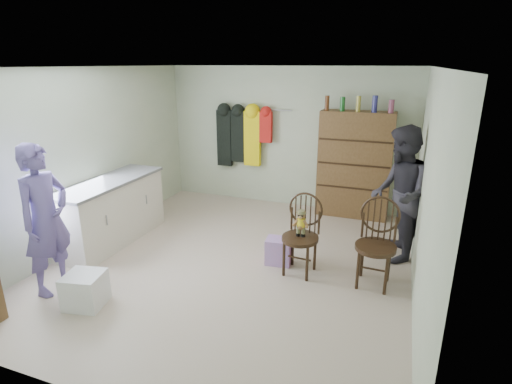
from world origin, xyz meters
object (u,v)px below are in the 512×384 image
at_px(chair_far, 377,239).
at_px(dresser, 354,165).
at_px(counter, 111,211).
at_px(chair_front, 302,230).

xyz_separation_m(chair_far, dresser, (-0.55, 2.21, 0.34)).
xyz_separation_m(counter, chair_far, (3.75, 0.09, 0.10)).
height_order(chair_front, dresser, dresser).
distance_m(counter, dresser, 3.96).
relative_size(counter, chair_front, 1.82).
bearing_deg(chair_far, counter, -175.86).
bearing_deg(chair_far, chair_front, -175.72).
bearing_deg(chair_front, counter, -173.40).
height_order(chair_far, dresser, dresser).
distance_m(chair_far, dresser, 2.30).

